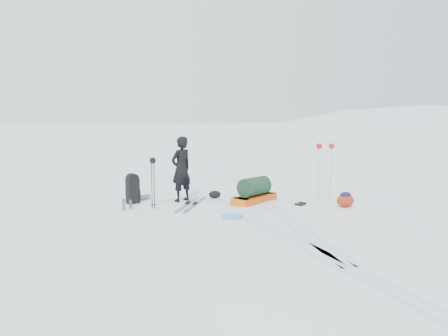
{
  "coord_description": "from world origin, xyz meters",
  "views": [
    {
      "loc": [
        -3.38,
        -10.34,
        2.3
      ],
      "look_at": [
        0.01,
        0.07,
        0.95
      ],
      "focal_mm": 35.0,
      "sensor_mm": 36.0,
      "label": 1
    }
  ],
  "objects_px": {
    "expedition_rucksack": "(134,189)",
    "ski_poles_black": "(153,167)",
    "pulk_sled": "(254,192)",
    "skier": "(181,169)"
  },
  "relations": [
    {
      "from": "ski_poles_black",
      "to": "skier",
      "type": "bearing_deg",
      "value": 36.19
    },
    {
      "from": "skier",
      "to": "expedition_rucksack",
      "type": "relative_size",
      "value": 2.19
    },
    {
      "from": "skier",
      "to": "pulk_sled",
      "type": "bearing_deg",
      "value": 131.07
    },
    {
      "from": "skier",
      "to": "ski_poles_black",
      "type": "relative_size",
      "value": 1.37
    },
    {
      "from": "skier",
      "to": "pulk_sled",
      "type": "distance_m",
      "value": 2.03
    },
    {
      "from": "pulk_sled",
      "to": "ski_poles_black",
      "type": "bearing_deg",
      "value": 149.04
    },
    {
      "from": "pulk_sled",
      "to": "skier",
      "type": "bearing_deg",
      "value": 128.37
    },
    {
      "from": "expedition_rucksack",
      "to": "pulk_sled",
      "type": "bearing_deg",
      "value": -34.31
    },
    {
      "from": "pulk_sled",
      "to": "expedition_rucksack",
      "type": "bearing_deg",
      "value": 133.7
    },
    {
      "from": "expedition_rucksack",
      "to": "ski_poles_black",
      "type": "relative_size",
      "value": 0.62
    }
  ]
}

